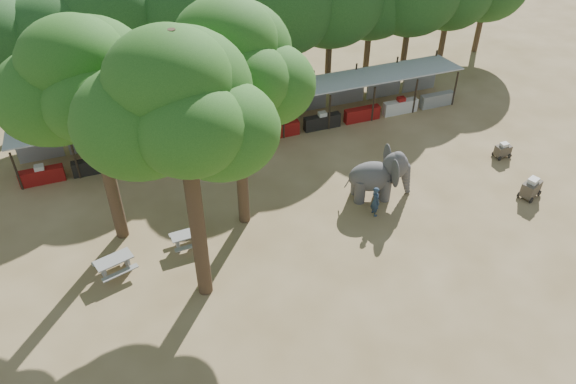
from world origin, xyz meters
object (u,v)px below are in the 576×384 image
object	(u,v)px
handler	(375,201)
elephant	(380,175)
cart_front	(531,188)
picnic_table_far	(187,238)
picnic_table_near	(115,264)
yard_tree_left	(83,84)
cart_back	(503,150)
yard_tree_center	(177,106)
yard_tree_back	(231,64)

from	to	relation	value
handler	elephant	bearing A→B (deg)	-33.72
cart_front	picnic_table_far	bearing A→B (deg)	148.98
elephant	picnic_table_near	bearing A→B (deg)	-163.57
yard_tree_left	elephant	xyz separation A→B (m)	(13.46, -1.72, -6.85)
picnic_table_near	cart_back	size ratio (longest dim) A/B	2.07
yard_tree_left	picnic_table_near	distance (m)	8.13
yard_tree_center	handler	xyz separation A→B (m)	(9.56, 1.93, -8.34)
yard_tree_center	yard_tree_back	size ratio (longest dim) A/B	1.06
yard_tree_back	cart_back	bearing A→B (deg)	0.25
yard_tree_left	picnic_table_near	world-z (taller)	yard_tree_left
yard_tree_left	cart_front	xyz separation A→B (m)	(21.08, -4.60, -7.62)
yard_tree_back	cart_back	distance (m)	17.99
elephant	picnic_table_near	size ratio (longest dim) A/B	1.79
yard_tree_left	picnic_table_far	xyz separation A→B (m)	(3.02, -2.08, -7.70)
handler	cart_back	distance (m)	9.75
picnic_table_near	cart_front	xyz separation A→B (m)	(21.54, -1.90, 0.03)
elephant	cart_back	bearing A→B (deg)	17.62
cart_front	cart_back	distance (m)	3.81
yard_tree_back	handler	world-z (taller)	yard_tree_back
handler	cart_back	bearing A→B (deg)	-77.44
elephant	cart_front	size ratio (longest dim) A/B	2.56
yard_tree_center	cart_back	world-z (taller)	yard_tree_center
yard_tree_back	elephant	distance (m)	10.39
picnic_table_far	yard_tree_left	bearing A→B (deg)	142.30
yard_tree_left	picnic_table_near	bearing A→B (deg)	-99.71
yard_tree_back	elephant	size ratio (longest dim) A/B	3.13
yard_tree_left	handler	world-z (taller)	yard_tree_left
cart_front	elephant	bearing A→B (deg)	136.19
handler	picnic_table_far	distance (m)	9.60
picnic_table_near	picnic_table_far	xyz separation A→B (m)	(3.48, 0.62, -0.05)
cart_back	picnic_table_near	bearing A→B (deg)	-176.46
yard_tree_center	elephant	distance (m)	13.49
yard_tree_left	elephant	world-z (taller)	yard_tree_left
handler	yard_tree_center	bearing A→B (deg)	101.33
cart_front	picnic_table_near	bearing A→B (deg)	151.90
yard_tree_center	elephant	size ratio (longest dim) A/B	3.31
elephant	cart_front	world-z (taller)	elephant
cart_back	handler	bearing A→B (deg)	-168.29
handler	picnic_table_far	world-z (taller)	handler
handler	yard_tree_left	bearing A→B (deg)	76.18
yard_tree_left	cart_front	world-z (taller)	yard_tree_left
yard_tree_left	picnic_table_near	xyz separation A→B (m)	(-0.46, -2.70, -7.65)
cart_back	cart_front	bearing A→B (deg)	-106.09
yard_tree_back	picnic_table_near	bearing A→B (deg)	-165.25
yard_tree_center	cart_front	xyz separation A→B (m)	(18.08, 0.40, -8.63)
cart_front	cart_back	xyz separation A→B (m)	(0.99, 3.68, -0.11)
yard_tree_left	elephant	size ratio (longest dim) A/B	3.03
handler	picnic_table_near	size ratio (longest dim) A/B	0.85
elephant	handler	bearing A→B (deg)	-111.22
yard_tree_left	handler	bearing A→B (deg)	-13.71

